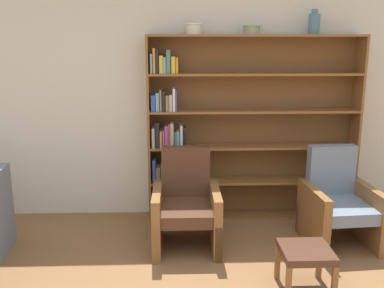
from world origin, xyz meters
name	(u,v)px	position (x,y,z in m)	size (l,w,h in m)	color
wall_back	(217,96)	(0.00, 2.64, 1.38)	(12.00, 0.06, 2.75)	silver
bookshelf	(235,132)	(0.19, 2.47, 0.99)	(2.31, 0.30, 2.04)	brown
bowl_cream	(194,28)	(-0.27, 2.45, 2.10)	(0.17, 0.17, 0.11)	silver
bowl_terracotta	(252,29)	(0.33, 2.45, 2.09)	(0.19, 0.19, 0.10)	gray
vase_tall	(314,23)	(0.99, 2.45, 2.15)	(0.12, 0.12, 0.26)	slate
armchair_leather	(186,206)	(-0.37, 1.77, 0.40)	(0.64, 0.68, 0.94)	brown
armchair_cushioned	(338,204)	(1.13, 1.77, 0.40)	(0.69, 0.72, 0.94)	brown
footstool	(306,256)	(0.56, 0.92, 0.31)	(0.40, 0.40, 0.37)	brown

